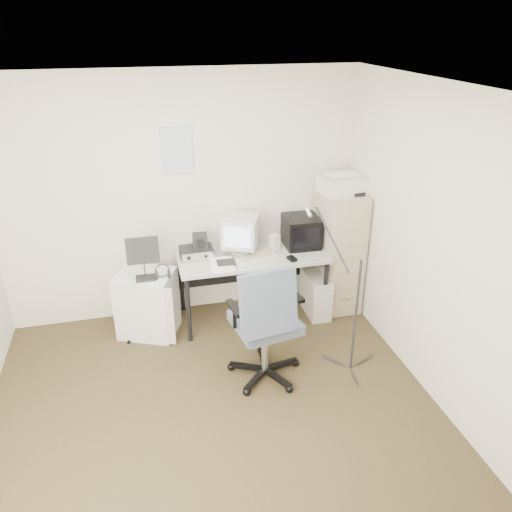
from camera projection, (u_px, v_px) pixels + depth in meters
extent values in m
cube|color=#2E2415|center=(218.00, 422.00, 3.96)|extent=(3.60, 3.60, 0.01)
cube|color=white|center=(204.00, 93.00, 2.88)|extent=(3.60, 3.60, 0.01)
cube|color=beige|center=(182.00, 199.00, 4.99)|extent=(3.60, 0.02, 2.50)
cube|color=beige|center=(293.00, 510.00, 1.85)|extent=(3.60, 0.02, 2.50)
cube|color=beige|center=(444.00, 255.00, 3.82)|extent=(0.02, 3.60, 2.50)
cube|color=white|center=(177.00, 150.00, 4.76)|extent=(0.30, 0.02, 0.44)
cube|color=#A59F87|center=(337.00, 250.00, 5.32)|extent=(0.40, 0.60, 1.30)
cube|color=#B3AFA9|center=(343.00, 184.00, 4.98)|extent=(0.48, 0.34, 0.18)
cube|color=#B8BBA2|center=(252.00, 286.00, 5.21)|extent=(1.50, 0.70, 0.73)
cube|color=#B3AFA9|center=(241.00, 234.00, 5.04)|extent=(0.45, 0.46, 0.37)
cube|color=black|center=(301.00, 231.00, 5.18)|extent=(0.36, 0.38, 0.32)
cube|color=beige|center=(274.00, 242.00, 5.12)|extent=(0.11, 0.11, 0.16)
cube|color=#B3AFA9|center=(254.00, 258.00, 4.93)|extent=(0.49, 0.30, 0.03)
cube|color=black|center=(292.00, 259.00, 4.92)|extent=(0.09, 0.12, 0.03)
cube|color=black|center=(196.00, 252.00, 4.99)|extent=(0.33, 0.24, 0.09)
cube|color=black|center=(200.00, 241.00, 4.94)|extent=(0.16, 0.15, 0.14)
cube|color=white|center=(222.00, 264.00, 4.82)|extent=(0.23, 0.31, 0.02)
cube|color=#B3AFA9|center=(316.00, 294.00, 5.34)|extent=(0.22, 0.48, 0.45)
cube|color=#4A5667|center=(265.00, 320.00, 4.23)|extent=(0.77, 0.77, 1.15)
cube|color=silver|center=(147.00, 303.00, 4.95)|extent=(0.66, 0.61, 0.66)
cube|color=black|center=(143.00, 258.00, 4.62)|extent=(0.31, 0.17, 0.44)
torus|color=black|center=(163.00, 273.00, 4.71)|extent=(0.18, 0.18, 0.03)
cylinder|color=black|center=(357.00, 300.00, 4.25)|extent=(0.02, 0.02, 1.44)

